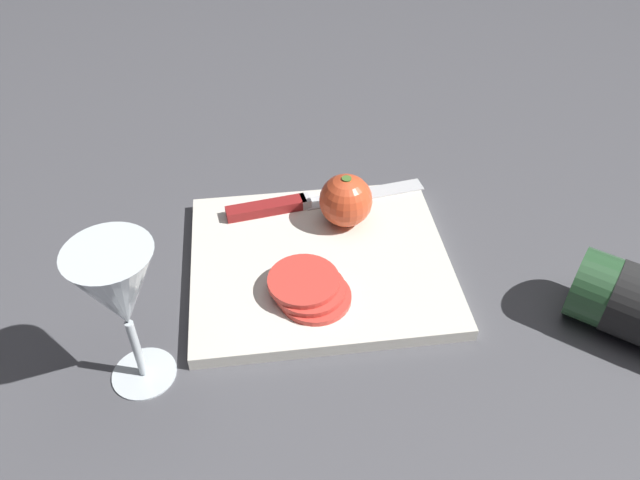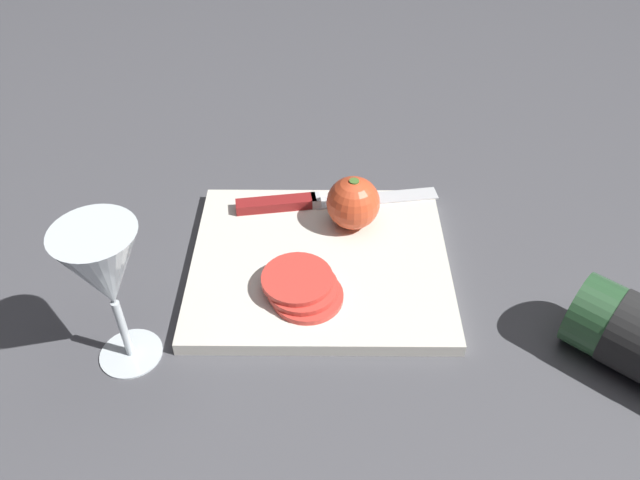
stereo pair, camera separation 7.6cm
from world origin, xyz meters
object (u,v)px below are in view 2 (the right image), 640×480
whole_tomato (353,203)px  wine_glass (105,273)px  tomato_slice_stack_near (302,287)px  knife (299,202)px

whole_tomato → wine_glass: bearing=39.3°
wine_glass → whole_tomato: 0.33m
wine_glass → tomato_slice_stack_near: 0.22m
wine_glass → knife: bearing=-126.5°
wine_glass → tomato_slice_stack_near: wine_glass is taller
wine_glass → knife: wine_glass is taller
whole_tomato → knife: whole_tomato is taller
wine_glass → whole_tomato: (-0.25, -0.20, -0.07)m
tomato_slice_stack_near → knife: bearing=-87.0°
wine_glass → knife: (-0.18, -0.24, -0.10)m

